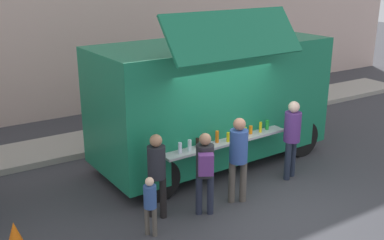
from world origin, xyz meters
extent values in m
plane|color=#38383D|center=(0.00, 0.00, 0.00)|extent=(60.00, 60.00, 0.00)
cube|color=#9E998E|center=(-3.54, 4.87, 0.07)|extent=(28.00, 1.60, 0.15)
cube|color=#18754F|center=(0.46, 2.27, 1.59)|extent=(5.60, 2.44, 2.59)
cube|color=#18754F|center=(-0.03, 0.82, 3.25)|extent=(3.06, 0.82, 0.87)
cube|color=black|center=(-0.05, 1.20, 1.90)|extent=(2.88, 0.22, 1.16)
cube|color=#B7B7BC|center=(-0.04, 0.99, 1.02)|extent=(3.04, 0.48, 0.05)
cylinder|color=white|center=(-1.20, 0.94, 1.15)|extent=(0.07, 0.07, 0.21)
cylinder|color=silver|center=(-0.98, 0.93, 1.15)|extent=(0.07, 0.07, 0.23)
cylinder|color=black|center=(-0.75, 1.01, 1.14)|extent=(0.07, 0.07, 0.19)
cylinder|color=red|center=(-0.51, 1.02, 1.14)|extent=(0.06, 0.06, 0.21)
cylinder|color=orange|center=(-0.27, 1.01, 1.17)|extent=(0.07, 0.07, 0.25)
cylinder|color=yellow|center=(-0.04, 0.93, 1.14)|extent=(0.08, 0.08, 0.20)
cylinder|color=white|center=(0.21, 0.94, 1.16)|extent=(0.07, 0.07, 0.23)
cylinder|color=yellow|center=(0.44, 1.00, 1.14)|extent=(0.08, 0.08, 0.19)
cylinder|color=orange|center=(0.65, 1.05, 1.13)|extent=(0.08, 0.08, 0.18)
cylinder|color=yellow|center=(0.89, 1.02, 1.16)|extent=(0.06, 0.06, 0.23)
cylinder|color=green|center=(1.14, 1.08, 1.15)|extent=(0.08, 0.08, 0.21)
cube|color=black|center=(3.16, 2.38, 2.06)|extent=(0.16, 1.88, 1.14)
cylinder|color=black|center=(2.47, 3.30, 0.45)|extent=(0.90, 0.28, 0.90)
cylinder|color=black|center=(2.55, 1.40, 0.45)|extent=(0.90, 0.28, 0.90)
cylinder|color=black|center=(-1.63, 3.13, 0.45)|extent=(0.90, 0.28, 0.90)
cylinder|color=black|center=(-1.55, 1.23, 0.45)|extent=(0.90, 0.28, 0.90)
cone|color=orange|center=(-4.37, 0.88, 0.28)|extent=(0.36, 0.36, 0.55)
cylinder|color=#2B6037|center=(3.98, 4.57, 0.47)|extent=(0.60, 0.60, 0.94)
cylinder|color=#504941|center=(-0.36, 0.36, 0.43)|extent=(0.14, 0.14, 0.86)
cylinder|color=#504941|center=(-0.14, 0.27, 0.43)|extent=(0.14, 0.14, 0.86)
cylinder|color=#2E4B91|center=(-0.25, 0.32, 1.19)|extent=(0.36, 0.36, 0.65)
sphere|color=#A26C54|center=(-0.25, 0.32, 1.64)|extent=(0.24, 0.24, 0.24)
cylinder|color=#202436|center=(-1.16, 0.31, 0.40)|extent=(0.13, 0.13, 0.80)
cylinder|color=#202436|center=(-0.98, 0.21, 0.40)|extent=(0.13, 0.13, 0.80)
cylinder|color=#242428|center=(-1.07, 0.26, 1.10)|extent=(0.33, 0.33, 0.60)
sphere|color=#9C7153|center=(-1.07, 0.26, 1.52)|extent=(0.22, 0.22, 0.22)
cube|color=#5E2F75|center=(-1.19, 0.04, 1.13)|extent=(0.32, 0.29, 0.39)
cylinder|color=black|center=(-1.95, 0.71, 0.40)|extent=(0.13, 0.13, 0.81)
cylinder|color=black|center=(-1.79, 0.56, 0.40)|extent=(0.13, 0.13, 0.81)
cylinder|color=#212329|center=(-1.87, 0.63, 1.11)|extent=(0.34, 0.34, 0.61)
sphere|color=#A37454|center=(-1.87, 0.63, 1.53)|extent=(0.23, 0.23, 0.23)
cylinder|color=#1E2536|center=(1.30, 0.54, 0.43)|extent=(0.14, 0.14, 0.87)
cylinder|color=#1E2536|center=(1.52, 0.62, 0.43)|extent=(0.14, 0.14, 0.87)
cylinder|color=#542D76|center=(1.41, 0.58, 1.20)|extent=(0.36, 0.36, 0.66)
sphere|color=beige|center=(1.41, 0.58, 1.65)|extent=(0.24, 0.24, 0.24)
cylinder|color=#504A42|center=(-2.31, 0.20, 0.27)|extent=(0.09, 0.09, 0.54)
cylinder|color=#504A42|center=(-2.22, 0.09, 0.27)|extent=(0.09, 0.09, 0.54)
cylinder|color=#2F4E8D|center=(-2.27, 0.14, 0.75)|extent=(0.23, 0.23, 0.41)
sphere|color=beige|center=(-2.27, 0.14, 1.03)|extent=(0.15, 0.15, 0.15)
camera|label=1|loc=(-5.38, -6.15, 4.45)|focal=42.87mm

